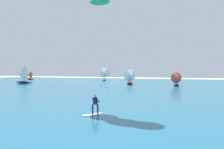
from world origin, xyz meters
TOP-DOWN VIEW (x-y plane):
  - ocean at (0.00, 49.33)m, footprint 160.00×90.00m
  - kitesurfer at (-1.26, 16.63)m, footprint 1.37×2.00m
  - sailboat_leading at (-22.03, 72.70)m, footprint 3.99×4.55m
  - sailboat_trailing at (-8.01, 54.96)m, footprint 3.61×3.96m
  - sailboat_mid_right at (-51.46, 69.62)m, footprint 2.81×3.14m
  - sailboat_far_right at (-37.10, 49.09)m, footprint 4.56×3.95m
  - sailboat_heeled_over at (3.57, 52.88)m, footprint 2.81×3.17m

SIDE VIEW (x-z plane):
  - ocean at x=0.00m, z-range 0.00..0.10m
  - kitesurfer at x=-1.26m, z-range -0.13..1.54m
  - sailboat_mid_right at x=-51.46m, z-range -0.05..3.48m
  - sailboat_heeled_over at x=3.57m, z-range -0.05..3.51m
  - sailboat_trailing at x=-8.01m, z-range -0.08..4.32m
  - sailboat_leading at x=-22.03m, z-range -0.11..5.00m
  - sailboat_far_right at x=-37.10m, z-range -0.12..5.06m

